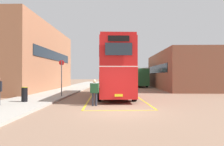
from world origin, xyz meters
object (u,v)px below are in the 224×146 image
(single_deck_bus, at_px, (135,77))
(litter_bin, at_px, (24,94))
(double_decker_bus, at_px, (115,68))
(pedestrian_boarding, at_px, (94,91))
(bus_stop_sign, at_px, (62,75))

(single_deck_bus, xyz_separation_m, litter_bin, (-9.22, -21.67, -1.01))
(double_decker_bus, xyz_separation_m, single_deck_bus, (3.21, 16.95, -0.87))
(single_deck_bus, bearing_deg, pedestrian_boarding, -101.05)
(litter_bin, bearing_deg, pedestrian_boarding, -10.28)
(double_decker_bus, relative_size, bus_stop_sign, 3.48)
(litter_bin, bearing_deg, single_deck_bus, 66.96)
(pedestrian_boarding, xyz_separation_m, litter_bin, (-4.81, 0.87, -0.32))
(single_deck_bus, bearing_deg, bus_stop_sign, -112.89)
(single_deck_bus, height_order, pedestrian_boarding, single_deck_bus)
(pedestrian_boarding, bearing_deg, double_decker_bus, 77.98)
(double_decker_bus, relative_size, litter_bin, 10.78)
(single_deck_bus, distance_m, pedestrian_boarding, 22.98)
(pedestrian_boarding, height_order, litter_bin, pedestrian_boarding)
(bus_stop_sign, bearing_deg, double_decker_bus, 14.86)
(single_deck_bus, relative_size, pedestrian_boarding, 5.75)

